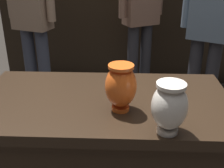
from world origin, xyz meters
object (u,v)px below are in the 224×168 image
Objects in this scene: vase_tall_behind at (169,106)px; visitor_near_right at (210,21)px; visitor_near_left at (31,10)px; vase_centerpiece at (121,86)px; visitor_center_back at (141,8)px.

vase_tall_behind is 1.49m from visitor_near_right.
vase_tall_behind is 1.79m from visitor_near_left.
vase_tall_behind is (0.18, -0.16, -0.00)m from vase_centerpiece.
vase_centerpiece is 0.13× the size of visitor_near_right.
visitor_center_back is 0.70m from visitor_near_right.
visitor_center_back is at bearing 90.40° from vase_tall_behind.
visitor_near_right is (0.70, 1.24, 0.01)m from vase_centerpiece.
visitor_near_left is 1.04× the size of visitor_center_back.
visitor_near_right is at bearing 111.49° from visitor_center_back.
vase_tall_behind is 0.12× the size of visitor_near_left.
vase_tall_behind is 1.85m from visitor_center_back.
vase_tall_behind is at bearing 62.22° from visitor_center_back.
visitor_center_back is 1.02× the size of visitor_near_right.
visitor_near_left is 1.49m from visitor_near_right.
vase_centerpiece is 1.56m from visitor_near_left.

